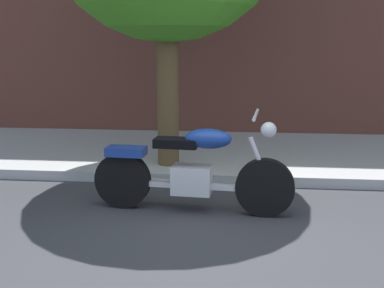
# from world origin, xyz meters

# --- Properties ---
(ground_plane) EXTENTS (60.00, 60.00, 0.00)m
(ground_plane) POSITION_xyz_m (0.00, 0.00, 0.00)
(ground_plane) COLOR #38383D
(sidewalk) EXTENTS (23.43, 3.15, 0.14)m
(sidewalk) POSITION_xyz_m (0.00, 3.22, 0.07)
(sidewalk) COLOR #ABABAB
(sidewalk) RESTS_ON ground
(motorcycle) EXTENTS (2.27, 0.70, 1.14)m
(motorcycle) POSITION_xyz_m (-0.23, 0.62, 0.46)
(motorcycle) COLOR black
(motorcycle) RESTS_ON ground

